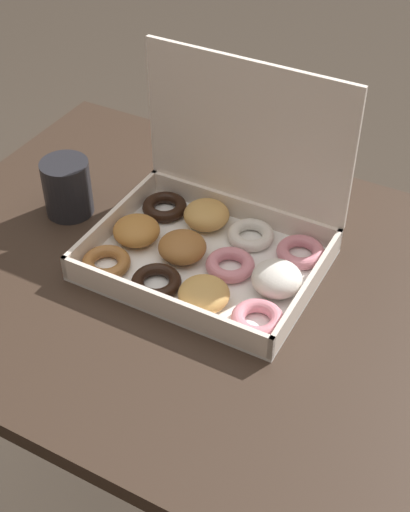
# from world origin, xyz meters

# --- Properties ---
(ground_plane) EXTENTS (8.00, 8.00, 0.00)m
(ground_plane) POSITION_xyz_m (0.00, 0.00, 0.00)
(ground_plane) COLOR #42382D
(dining_table) EXTENTS (0.92, 0.76, 0.70)m
(dining_table) POSITION_xyz_m (0.00, 0.00, 0.59)
(dining_table) COLOR #38281E
(dining_table) RESTS_ON ground_plane
(donut_box) EXTENTS (0.36, 0.29, 0.30)m
(donut_box) POSITION_xyz_m (0.04, 0.05, 0.75)
(donut_box) COLOR white
(donut_box) RESTS_ON dining_table
(coffee_mug) EXTENTS (0.08, 0.08, 0.10)m
(coffee_mug) POSITION_xyz_m (-0.24, 0.04, 0.76)
(coffee_mug) COLOR #232328
(coffee_mug) RESTS_ON dining_table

